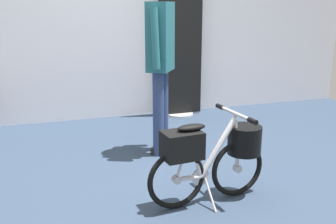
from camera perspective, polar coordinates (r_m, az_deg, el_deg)
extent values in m
plane|color=#2D3D51|center=(3.54, -0.27, -9.31)|extent=(6.92, 6.92, 0.00)
cylinder|color=#B7B7BC|center=(5.49, 1.71, -0.26)|extent=(0.36, 0.36, 0.02)
cube|color=black|center=(5.33, 1.78, 8.88)|extent=(0.60, 0.02, 1.74)
torus|color=black|center=(3.19, 9.88, -7.93)|extent=(0.46, 0.08, 0.45)
cylinder|color=#B7B7BC|center=(3.19, 9.88, -7.93)|extent=(0.06, 0.05, 0.06)
torus|color=black|center=(2.95, 1.22, -9.63)|extent=(0.46, 0.08, 0.45)
cylinder|color=#B7B7BC|center=(2.95, 1.22, -9.63)|extent=(0.06, 0.05, 0.06)
cylinder|color=silver|center=(2.99, 2.97, -9.40)|extent=(0.20, 0.05, 0.05)
cylinder|color=silver|center=(3.02, 7.13, -5.06)|extent=(0.32, 0.07, 0.44)
cylinder|color=silver|center=(2.95, 4.03, -5.99)|extent=(0.12, 0.05, 0.38)
cylinder|color=silver|center=(2.99, 2.97, -9.40)|extent=(0.20, 0.04, 0.04)
cylinder|color=silver|center=(3.10, 9.73, -4.52)|extent=(0.07, 0.03, 0.41)
cylinder|color=silver|center=(2.90, 2.28, -6.17)|extent=(0.14, 0.03, 0.37)
ellipsoid|color=black|center=(2.86, 3.36, -2.23)|extent=(0.23, 0.11, 0.05)
cylinder|color=#B7B7BC|center=(3.02, 9.58, -0.57)|extent=(0.03, 0.03, 0.04)
cylinder|color=#B7B7BC|center=(3.02, 9.60, -0.20)|extent=(0.06, 0.44, 0.03)
cylinder|color=black|center=(2.84, 11.98, -1.27)|extent=(0.04, 0.09, 0.04)
cylinder|color=black|center=(3.20, 7.47, 0.75)|extent=(0.04, 0.09, 0.04)
cylinder|color=#B7B7BC|center=(3.04, 4.67, -9.17)|extent=(0.14, 0.03, 0.14)
cylinder|color=#B7B7BC|center=(3.03, 6.06, -11.64)|extent=(0.03, 0.19, 0.21)
cylinder|color=black|center=(3.13, 10.87, -3.94)|extent=(0.28, 0.28, 0.22)
cube|color=black|center=(2.87, 2.01, -4.74)|extent=(0.30, 0.22, 0.20)
cylinder|color=navy|center=(3.91, -1.39, -0.35)|extent=(0.11, 0.11, 0.84)
cube|color=black|center=(4.02, -0.67, -5.71)|extent=(0.25, 0.21, 0.07)
cylinder|color=navy|center=(4.06, -0.73, 0.23)|extent=(0.11, 0.11, 0.84)
cube|color=black|center=(4.16, -0.05, -4.96)|extent=(0.25, 0.21, 0.07)
cube|color=#23606B|center=(3.86, -1.11, 10.68)|extent=(0.34, 0.38, 0.65)
cylinder|color=#23606B|center=(3.66, -1.84, 10.42)|extent=(0.10, 0.12, 0.55)
cylinder|color=#23606B|center=(4.06, -0.03, 10.88)|extent=(0.11, 0.07, 0.55)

